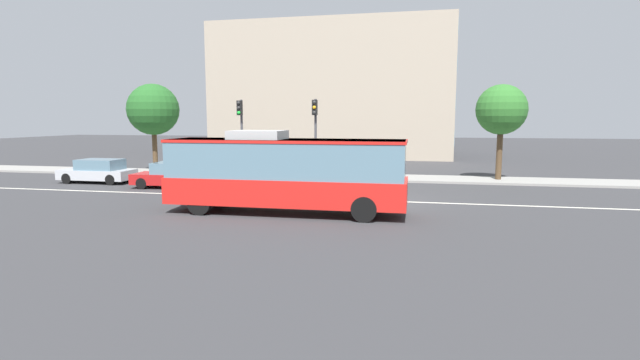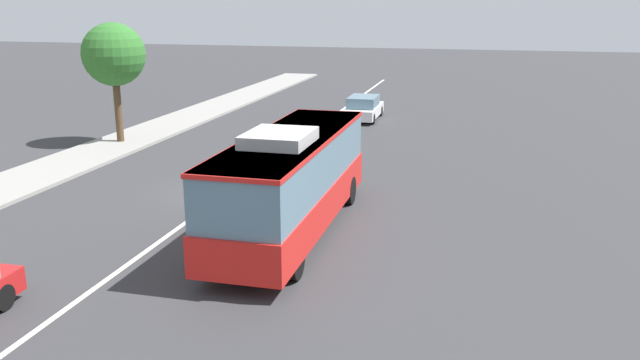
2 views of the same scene
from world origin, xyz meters
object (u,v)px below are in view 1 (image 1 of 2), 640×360
Objects in this scene: sedan_red at (174,175)px; traffic_light_near_corner at (241,124)px; traffic_light_mid_block at (315,125)px; street_tree_kerbside_centre at (153,110)px; sedan_silver at (98,171)px; transit_bus at (285,170)px; street_tree_kerbside_left at (501,110)px.

sedan_red is 6.25m from traffic_light_near_corner.
traffic_light_mid_block is at bearing -147.40° from sedan_red.
street_tree_kerbside_centre is (-12.76, 2.37, 1.04)m from traffic_light_mid_block.
traffic_light_mid_block is at bearing 90.95° from traffic_light_near_corner.
sedan_red is at bearing 170.01° from sedan_silver.
traffic_light_mid_block is (-1.03, 10.83, 1.75)m from transit_bus.
street_tree_kerbside_centre is at bearing -101.27° from traffic_light_mid_block.
traffic_light_near_corner is at bearing -175.26° from street_tree_kerbside_left.
transit_bus is 2.19× the size of sedan_red.
sedan_silver is 13.80m from traffic_light_mid_block.
traffic_light_near_corner is 5.08m from traffic_light_mid_block.
sedan_silver is at bearing -91.20° from street_tree_kerbside_centre.
street_tree_kerbside_centre is at bearing -55.37° from sedan_red.
traffic_light_mid_block reaches higher than sedan_silver.
sedan_silver is 0.69× the size of street_tree_kerbside_centre.
street_tree_kerbside_left is (24.42, 5.50, 3.75)m from sedan_silver.
traffic_light_near_corner is at bearing -16.31° from street_tree_kerbside_centre.
street_tree_kerbside_centre is at bearing 177.94° from street_tree_kerbside_left.
sedan_red is (5.69, -1.02, 0.00)m from sedan_silver.
sedan_silver is (-13.93, 6.82, -1.09)m from transit_bus.
traffic_light_mid_block is at bearing -172.61° from street_tree_kerbside_left.
sedan_red is 9.24m from traffic_light_mid_block.
sedan_silver is 7.46m from street_tree_kerbside_centre.
transit_bus is at bearing -43.74° from street_tree_kerbside_centre.
street_tree_kerbside_left reaches higher than traffic_light_near_corner.
sedan_red is 20.18m from street_tree_kerbside_left.
street_tree_kerbside_centre is (-7.69, 2.25, 1.04)m from traffic_light_near_corner.
street_tree_kerbside_left is at bearing 49.82° from transit_bus.
traffic_light_near_corner reaches higher than sedan_red.
street_tree_kerbside_left is (10.49, 12.33, 2.66)m from transit_bus.
traffic_light_near_corner is (-6.11, 10.95, 1.75)m from transit_bus.
traffic_light_mid_block reaches higher than sedan_red.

